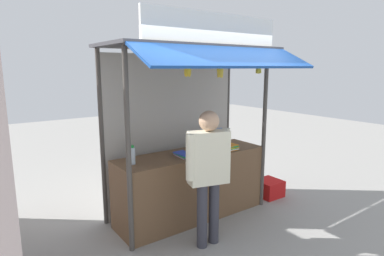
{
  "coord_description": "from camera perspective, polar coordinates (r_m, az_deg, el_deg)",
  "views": [
    {
      "loc": [
        -2.47,
        -3.46,
        2.08
      ],
      "look_at": [
        0.0,
        0.0,
        1.27
      ],
      "focal_mm": 29.83,
      "sensor_mm": 36.0,
      "label": 1
    }
  ],
  "objects": [
    {
      "name": "water_bottle_far_left",
      "position": [
        4.78,
        5.23,
        -1.72
      ],
      "size": [
        0.08,
        0.08,
        0.27
      ],
      "color": "silver",
      "rests_on": "stall_counter"
    },
    {
      "name": "magazine_stack_rear_center",
      "position": [
        4.46,
        3.15,
        -3.77
      ],
      "size": [
        0.22,
        0.26,
        0.08
      ],
      "color": "blue",
      "rests_on": "stall_counter"
    },
    {
      "name": "magazine_stack_center",
      "position": [
        4.23,
        -1.43,
        -4.8
      ],
      "size": [
        0.19,
        0.3,
        0.04
      ],
      "color": "white",
      "rests_on": "stall_counter"
    },
    {
      "name": "water_bottle_mid_left",
      "position": [
        4.8,
        3.76,
        -1.64
      ],
      "size": [
        0.08,
        0.08,
        0.28
      ],
      "color": "silver",
      "rests_on": "stall_counter"
    },
    {
      "name": "banana_bunch_inner_left",
      "position": [
        4.46,
        11.8,
        10.4
      ],
      "size": [
        0.08,
        0.08,
        0.23
      ],
      "color": "#332D23"
    },
    {
      "name": "magazine_stack_left",
      "position": [
        4.6,
        6.39,
        -3.38
      ],
      "size": [
        0.25,
        0.25,
        0.08
      ],
      "color": "orange",
      "rests_on": "stall_counter"
    },
    {
      "name": "banana_bunch_inner_right",
      "position": [
        4.0,
        5.08,
        10.11
      ],
      "size": [
        0.1,
        0.1,
        0.27
      ],
      "color": "#332D23"
    },
    {
      "name": "water_bottle_mid_right",
      "position": [
        3.94,
        -10.6,
        -4.82
      ],
      "size": [
        0.07,
        0.07,
        0.24
      ],
      "color": "silver",
      "rests_on": "stall_counter"
    },
    {
      "name": "vendor_person",
      "position": [
        3.67,
        2.97,
        -6.86
      ],
      "size": [
        0.61,
        0.31,
        1.61
      ],
      "rotation": [
        0.0,
        0.0,
        2.87
      ],
      "color": "#383842",
      "rests_on": "ground"
    },
    {
      "name": "banana_bunch_rightmost",
      "position": [
        3.7,
        -0.76,
        10.31
      ],
      "size": [
        0.1,
        0.1,
        0.25
      ],
      "color": "#332D23"
    },
    {
      "name": "stall_counter",
      "position": [
        4.55,
        0.0,
        -10.09
      ],
      "size": [
        2.16,
        0.64,
        0.92
      ],
      "primitive_type": "cube",
      "color": "brown",
      "rests_on": "ground"
    },
    {
      "name": "stall_structure",
      "position": [
        4.38,
        -1.05,
        4.99
      ],
      "size": [
        2.36,
        1.55,
        2.7
      ],
      "color": "#4C4742",
      "rests_on": "ground"
    },
    {
      "name": "ground_plane",
      "position": [
        4.73,
        0.0,
        -15.31
      ],
      "size": [
        20.0,
        20.0,
        0.0
      ],
      "primitive_type": "plane",
      "color": "gray"
    },
    {
      "name": "water_bottle_back_right",
      "position": [
        4.95,
        4.69,
        -1.5
      ],
      "size": [
        0.06,
        0.06,
        0.23
      ],
      "color": "silver",
      "rests_on": "stall_counter"
    },
    {
      "name": "plastic_crate",
      "position": [
        5.47,
        13.56,
        -10.39
      ],
      "size": [
        0.39,
        0.39,
        0.27
      ],
      "primitive_type": "cube",
      "rotation": [
        0.0,
        0.0,
        -0.02
      ],
      "color": "red",
      "rests_on": "ground"
    },
    {
      "name": "water_bottle_back_left",
      "position": [
        4.9,
        5.62,
        -1.58
      ],
      "size": [
        0.07,
        0.07,
        0.24
      ],
      "color": "silver",
      "rests_on": "stall_counter"
    }
  ]
}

